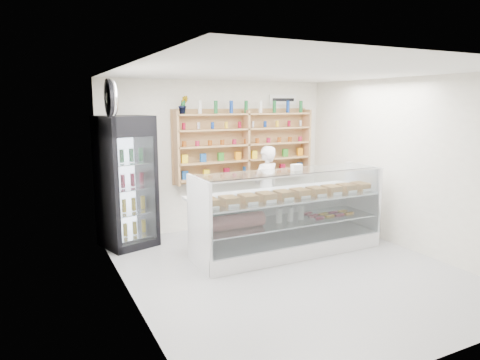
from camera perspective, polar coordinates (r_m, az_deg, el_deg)
room at (r=6.02m, az=6.81°, el=0.72°), size 5.00×5.00×5.00m
display_counter at (r=6.98m, az=6.36°, el=-6.65°), size 3.09×0.92×1.35m
shop_worker at (r=7.99m, az=3.45°, el=-1.20°), size 0.67×0.53×1.61m
drinks_cooler at (r=7.35m, az=-14.95°, el=-0.23°), size 0.97×0.95×2.19m
wall_shelving at (r=8.25m, az=0.81°, el=4.73°), size 2.84×0.28×1.33m
potted_plant at (r=7.72m, az=-7.57°, el=9.91°), size 0.20×0.17×0.32m
security_mirror at (r=6.25m, az=-16.65°, el=10.39°), size 0.15×0.50×0.50m
wall_sign at (r=8.78m, az=5.74°, el=10.60°), size 0.62×0.03×0.20m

